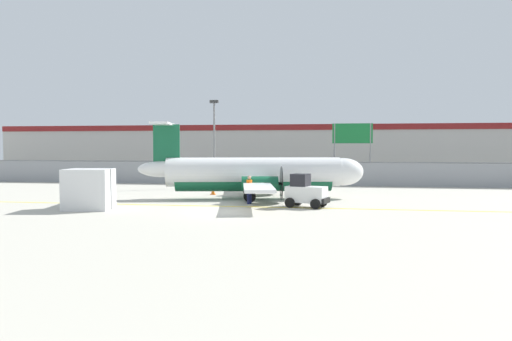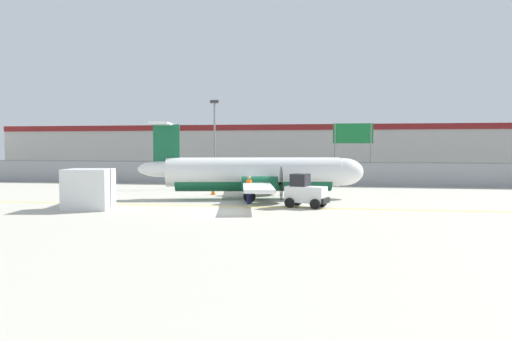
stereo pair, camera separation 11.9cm
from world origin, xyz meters
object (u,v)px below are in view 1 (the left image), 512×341
parked_car_0 (173,168)px  highway_sign (352,138)px  parked_car_2 (323,168)px  parked_car_3 (398,171)px  traffic_cone_near_right (213,190)px  cargo_container (89,189)px  ground_crew_worker (249,188)px  traffic_cone_near_left (303,192)px  parked_car_1 (251,170)px  baggage_tug (305,192)px  apron_light_pole (214,136)px  commuter_airplane (258,174)px

parked_car_0 → highway_sign: size_ratio=0.79×
parked_car_0 → parked_car_2: size_ratio=1.02×
parked_car_3 → traffic_cone_near_right: bearing=51.2°
cargo_container → traffic_cone_near_right: bearing=54.4°
ground_crew_worker → parked_car_3: 25.53m
traffic_cone_near_left → parked_car_0: 28.10m
cargo_container → highway_sign: bearing=46.2°
parked_car_1 → highway_sign: highway_sign is taller
parked_car_3 → ground_crew_worker: bearing=65.1°
traffic_cone_near_left → baggage_tug: bearing=-84.9°
cargo_container → apron_light_pole: 16.03m
highway_sign → parked_car_1: bearing=148.6°
commuter_airplane → traffic_cone_near_left: bearing=23.6°
cargo_container → traffic_cone_near_left: (11.03, 8.95, -0.79)m
traffic_cone_near_left → parked_car_1: 19.62m
ground_crew_worker → highway_sign: size_ratio=0.31×
traffic_cone_near_left → parked_car_3: 19.73m
ground_crew_worker → parked_car_0: (-14.09, 27.48, -0.06)m
ground_crew_worker → parked_car_3: same height
highway_sign → traffic_cone_near_left: bearing=-106.8°
baggage_tug → parked_car_1: baggage_tug is taller
apron_light_pole → parked_car_3: bearing=35.1°
parked_car_0 → parked_car_1: bearing=152.8°
baggage_tug → highway_sign: size_ratio=0.46×
traffic_cone_near_left → commuter_airplane: bearing=-145.0°
traffic_cone_near_right → parked_car_2: size_ratio=0.15×
parked_car_2 → apron_light_pole: size_ratio=0.58×
traffic_cone_near_left → cargo_container: bearing=-141.0°
parked_car_1 → cargo_container: bearing=79.0°
ground_crew_worker → parked_car_0: 30.88m
cargo_container → highway_sign: size_ratio=0.49×
commuter_airplane → parked_car_1: (-4.03, 20.36, -0.71)m
ground_crew_worker → parked_car_1: same height
ground_crew_worker → parked_car_1: (-4.03, 23.44, -0.06)m
parked_car_1 → apron_light_pole: size_ratio=0.59×
baggage_tug → parked_car_1: 25.56m
traffic_cone_near_left → highway_sign: (3.61, 11.97, 3.83)m
parked_car_0 → parked_car_3: size_ratio=1.02×
parked_car_2 → traffic_cone_near_left: bearing=-90.1°
ground_crew_worker → parked_car_1: 23.78m
parked_car_0 → traffic_cone_near_left: bearing=121.8°
traffic_cone_near_right → parked_car_0: 24.58m
baggage_tug → parked_car_0: bearing=138.2°
parked_car_0 → cargo_container: bearing=95.4°
ground_crew_worker → parked_car_1: size_ratio=0.40×
ground_crew_worker → cargo_container: size_ratio=0.63×
commuter_airplane → baggage_tug: (3.39, -4.09, -0.75)m
apron_light_pole → parked_car_0: bearing=119.6°
traffic_cone_near_left → highway_sign: highway_sign is taller
traffic_cone_near_left → parked_car_0: (-16.95, 22.40, 0.58)m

